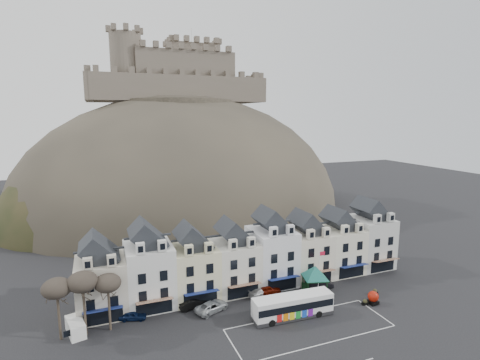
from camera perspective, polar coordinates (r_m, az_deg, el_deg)
name	(u,v)px	position (r m, az deg, el deg)	size (l,w,h in m)	color
ground	(302,336)	(53.04, 9.38, -22.39)	(300.00, 300.00, 0.00)	black
coach_bay_markings	(310,328)	(54.85, 10.60, -21.25)	(22.00, 7.50, 0.01)	silver
townhouse_terrace	(254,255)	(63.46, 2.15, -11.29)	(54.40, 9.35, 11.80)	beige
castle_hill	(187,210)	(113.59, -8.05, -4.54)	(100.00, 76.00, 68.00)	#353129
castle	(176,74)	(117.33, -9.72, 15.61)	(50.20, 22.20, 22.00)	#655C4D
tree_left_far	(57,289)	(53.53, -26.17, -14.65)	(3.61, 3.61, 8.24)	#372B23
tree_left_mid	(82,282)	(53.17, -22.88, -14.17)	(3.78, 3.78, 8.64)	#372B23
tree_left_near	(108,284)	(53.38, -19.51, -14.65)	(3.43, 3.43, 7.84)	#372B23
bus	(293,305)	(55.95, 8.04, -18.37)	(11.72, 3.22, 3.28)	#262628
bus_shelter	(315,272)	(62.26, 11.36, -13.60)	(7.09, 7.09, 4.64)	black
red_buoy	(373,297)	(62.50, 19.63, -16.51)	(1.63, 1.63, 2.01)	black
flagpole	(319,269)	(62.06, 12.00, -13.16)	(1.05, 0.11, 7.26)	silver
white_van	(76,327)	(56.55, -23.78, -19.83)	(2.75, 4.49, 1.91)	white
planter_west	(375,292)	(65.67, 19.86, -15.74)	(0.99, 0.67, 0.96)	black
planter_east	(365,302)	(62.08, 18.50, -17.23)	(1.01, 0.66, 0.92)	black
car_navy	(133,315)	(57.46, -16.04, -19.20)	(1.51, 3.76, 1.28)	#0B1839
car_black	(194,303)	(58.60, -7.04, -18.15)	(1.57, 4.51, 1.49)	black
car_silver	(212,306)	(57.58, -4.31, -18.67)	(2.39, 5.11, 1.44)	#A4A8AB
car_white	(261,292)	(61.83, 3.16, -16.63)	(1.76, 4.32, 1.25)	#BDBDBD
car_maroon	(268,290)	(62.22, 4.22, -16.35)	(1.74, 4.31, 1.47)	#651205
car_charcoal	(321,283)	(65.58, 12.17, -15.16)	(1.47, 4.21, 1.39)	black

